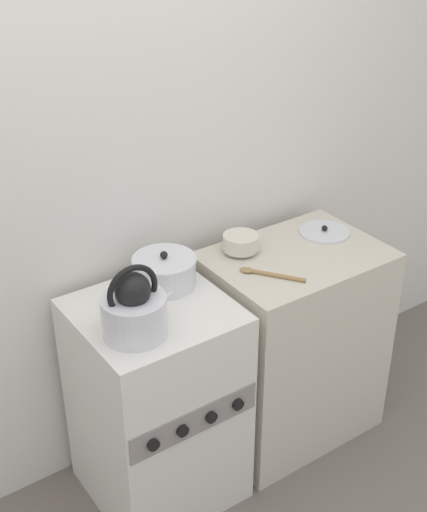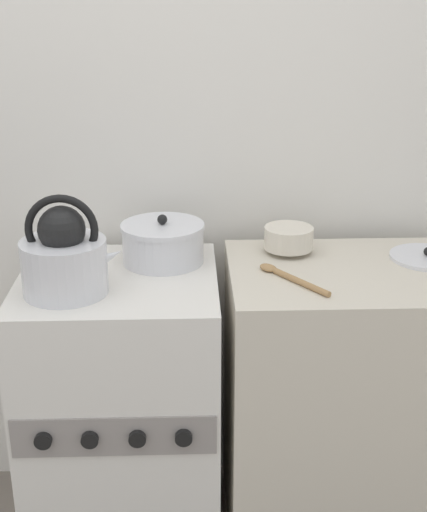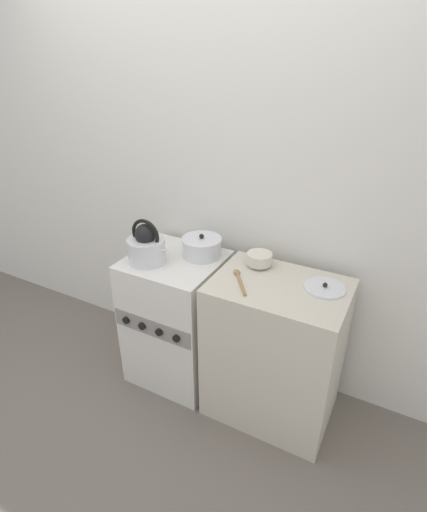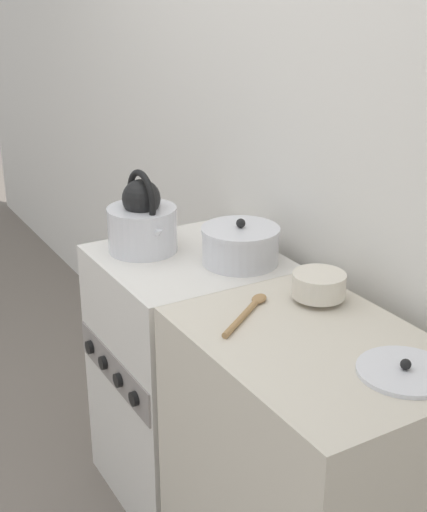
% 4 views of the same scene
% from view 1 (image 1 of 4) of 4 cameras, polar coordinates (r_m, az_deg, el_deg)
% --- Properties ---
extents(wall_back, '(7.00, 0.06, 2.50)m').
position_cam_1_polar(wall_back, '(2.57, -9.04, 6.58)').
color(wall_back, silver).
rests_on(wall_back, ground_plane).
extents(stove, '(0.54, 0.54, 0.85)m').
position_cam_1_polar(stove, '(2.76, -4.51, -11.65)').
color(stove, silver).
rests_on(stove, ground_plane).
extents(counter, '(0.70, 0.50, 0.87)m').
position_cam_1_polar(counter, '(3.05, 6.24, -6.99)').
color(counter, beige).
rests_on(counter, ground_plane).
extents(kettle, '(0.27, 0.22, 0.26)m').
position_cam_1_polar(kettle, '(2.33, -6.33, -4.24)').
color(kettle, silver).
rests_on(kettle, stove).
extents(cooking_pot, '(0.24, 0.24, 0.14)m').
position_cam_1_polar(cooking_pot, '(2.61, -3.94, -1.24)').
color(cooking_pot, silver).
rests_on(cooking_pot, stove).
extents(enamel_bowl, '(0.14, 0.14, 0.08)m').
position_cam_1_polar(enamel_bowl, '(2.79, 2.19, 1.09)').
color(enamel_bowl, beige).
rests_on(enamel_bowl, counter).
extents(loose_pot_lid, '(0.21, 0.21, 0.03)m').
position_cam_1_polar(loose_pot_lid, '(2.98, 8.85, 1.94)').
color(loose_pot_lid, silver).
rests_on(loose_pot_lid, counter).
extents(wooden_spoon, '(0.17, 0.22, 0.02)m').
position_cam_1_polar(wooden_spoon, '(2.65, 4.28, -1.42)').
color(wooden_spoon, '#A37A4C').
rests_on(wooden_spoon, counter).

